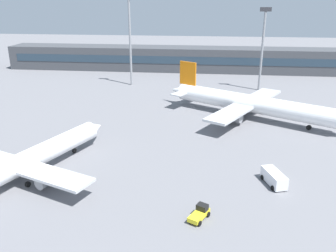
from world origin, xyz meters
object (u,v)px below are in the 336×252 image
Objects in this scene: airplane_near at (26,162)px; service_van_white at (274,178)px; floodlight_tower_east at (263,43)px; baggage_tug_yellow at (200,213)px; floodlight_tower_west at (130,35)px; airplane_mid at (252,104)px.

airplane_near is 39.16m from service_van_white.
airplane_near reaches higher than service_van_white.
airplane_near is 1.49× the size of floodlight_tower_east.
baggage_tug_yellow is 0.14× the size of floodlight_tower_west.
airplane_near reaches higher than baggage_tug_yellow.
service_van_white is (11.15, 10.40, 0.31)m from baggage_tug_yellow.
floodlight_tower_east is (5.13, 59.71, 13.18)m from service_van_white.
floodlight_tower_west is (-24.59, 72.38, 15.22)m from baggage_tug_yellow.
airplane_mid is 7.68× the size of service_van_white.
service_van_white is 0.20× the size of floodlight_tower_west.
service_van_white is at bearing -60.03° from floodlight_tower_west.
floodlight_tower_east is at bearing 85.09° from service_van_white.
airplane_near is at bearing -176.36° from service_van_white.
airplane_mid is (38.97, 34.30, 0.66)m from airplane_near.
floodlight_tower_east is at bearing 54.62° from airplane_near.
airplane_near is 65.87m from floodlight_tower_west.
service_van_white is at bearing -89.88° from airplane_mid.
airplane_mid is 10.99× the size of baggage_tug_yellow.
floodlight_tower_west reaches higher than airplane_near.
service_van_white is at bearing 3.64° from airplane_near.
floodlight_tower_east reaches higher than airplane_near.
baggage_tug_yellow is 15.25m from service_van_white.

